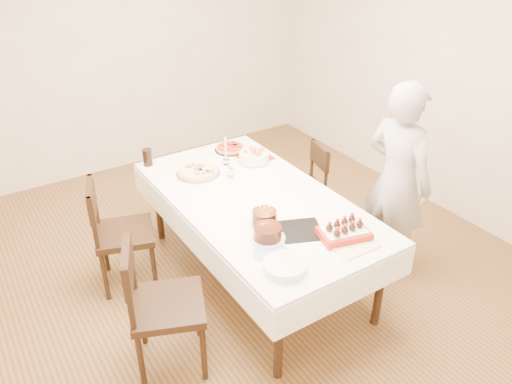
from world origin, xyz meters
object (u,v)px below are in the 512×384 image
pizza_white (198,172)px  pizza_pepperoni (230,148)px  person (397,181)px  layer_cake (268,233)px  dining_table (256,239)px  pasta_bowl (254,157)px  strawberry_box (344,232)px  chair_right_savory (301,187)px  chair_left_dessert (168,305)px  taper_candle (226,151)px  cola_glass (148,157)px  chair_left_savory (125,233)px  birthday_cake (264,213)px

pizza_white → pizza_pepperoni: same height
person → layer_cake: size_ratio=6.72×
dining_table → pizza_white: 0.74m
pasta_bowl → person: bearing=-55.8°
pasta_bowl → strawberry_box: pasta_bowl is taller
pasta_bowl → pizza_white: bearing=174.5°
chair_right_savory → person: (0.24, -0.90, 0.40)m
dining_table → strawberry_box: size_ratio=6.48×
chair_left_dessert → taper_candle: 1.56m
cola_glass → chair_left_dessert: bearing=-108.7°
dining_table → person: 1.20m
cola_glass → strawberry_box: size_ratio=0.45×
chair_left_savory → strawberry_box: chair_left_savory is taller
chair_left_dessert → person: bearing=-158.6°
person → pizza_pepperoni: (-0.74, 1.33, -0.04)m
taper_candle → cola_glass: size_ratio=1.76×
pizza_pepperoni → layer_cake: (-0.50, -1.35, 0.03)m
person → taper_candle: bearing=33.6°
dining_table → layer_cake: size_ratio=8.84×
dining_table → taper_candle: (0.10, 0.63, 0.51)m
pizza_white → taper_candle: (0.29, 0.04, 0.11)m
chair_right_savory → pasta_bowl: size_ratio=3.16×
pizza_white → cola_glass: bearing=125.5°
chair_left_savory → pasta_bowl: size_ratio=3.60×
chair_left_dessert → pasta_bowl: (1.28, 0.99, 0.31)m
pasta_bowl → taper_candle: 0.26m
chair_right_savory → chair_left_savory: (-1.67, 0.08, 0.06)m
cola_glass → pizza_pepperoni: bearing=-9.5°
chair_left_dessert → layer_cake: (0.73, -0.05, 0.31)m
chair_left_savory → pasta_bowl: bearing=-160.7°
dining_table → chair_right_savory: (0.78, 0.43, 0.03)m
taper_candle → chair_right_savory: bearing=-16.9°
birthday_cake → taper_candle: bearing=75.7°
dining_table → strawberry_box: (0.22, -0.75, 0.42)m
chair_right_savory → strawberry_box: 1.36m
chair_left_dessert → pasta_bowl: bearing=-120.3°
chair_left_savory → pizza_white: bearing=-155.6°
chair_left_dessert → chair_left_savory: bearing=-71.4°
pizza_pepperoni → layer_cake: 1.44m
chair_left_savory → person: bearing=170.7°
taper_candle → birthday_cake: bearing=-104.3°
birthday_cake → dining_table: bearing=66.3°
layer_cake → cola_glass: bearing=99.5°
cola_glass → layer_cake: 1.49m
pasta_bowl → layer_cake: bearing=-118.2°
layer_cake → strawberry_box: 0.51m
pasta_bowl → birthday_cake: birthday_cake is taller
chair_right_savory → chair_left_dessert: (-1.73, -0.87, 0.08)m
pizza_white → strawberry_box: strawberry_box is taller
person → pasta_bowl: person is taller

